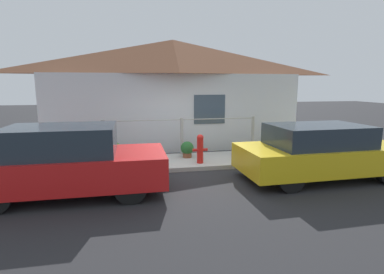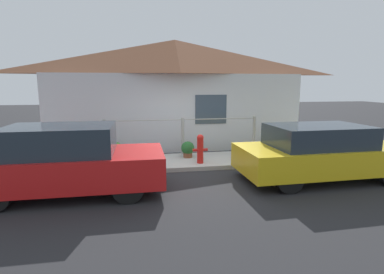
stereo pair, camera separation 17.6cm
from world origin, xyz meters
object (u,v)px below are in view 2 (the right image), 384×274
at_px(car_right, 321,152).
at_px(fire_hydrant, 200,148).
at_px(potted_plant_by_fence, 116,149).
at_px(potted_plant_near_hydrant, 188,149).
at_px(car_left, 68,161).

xyz_separation_m(car_right, fire_hydrant, (-2.71, 1.61, -0.13)).
relative_size(car_right, potted_plant_by_fence, 8.56).
xyz_separation_m(potted_plant_near_hydrant, potted_plant_by_fence, (-2.17, 0.33, 0.00)).
relative_size(potted_plant_near_hydrant, potted_plant_by_fence, 1.01).
distance_m(fire_hydrant, potted_plant_by_fence, 2.64).
relative_size(car_right, potted_plant_near_hydrant, 8.45).
bearing_deg(car_right, potted_plant_by_fence, 151.15).
bearing_deg(car_left, potted_plant_near_hydrant, 38.41).
xyz_separation_m(car_right, potted_plant_by_fence, (-5.12, 2.68, -0.30)).
height_order(car_right, potted_plant_near_hydrant, car_right).
bearing_deg(fire_hydrant, car_left, -153.36).
distance_m(car_right, potted_plant_by_fence, 5.79).
distance_m(car_right, potted_plant_near_hydrant, 3.78).
xyz_separation_m(fire_hydrant, potted_plant_by_fence, (-2.41, 1.07, -0.17)).
height_order(car_left, potted_plant_by_fence, car_left).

